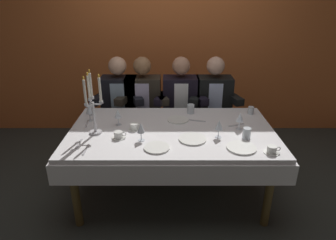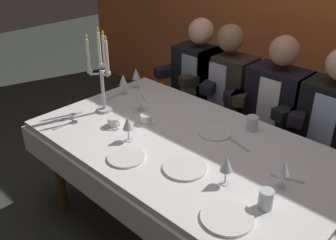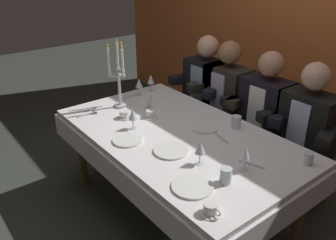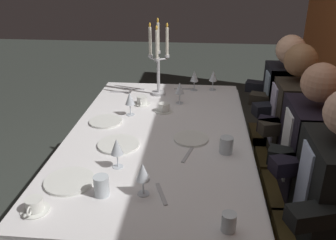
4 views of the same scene
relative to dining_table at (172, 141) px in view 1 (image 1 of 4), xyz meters
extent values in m
plane|color=#353A34|center=(0.00, 0.00, -0.62)|extent=(12.00, 12.00, 0.00)
cube|color=orange|center=(0.00, 1.66, 0.73)|extent=(6.00, 0.12, 2.70)
cube|color=white|center=(0.00, 0.00, 0.10)|extent=(1.90, 1.10, 0.04)
cube|color=white|center=(0.00, 0.00, -0.01)|extent=(1.94, 1.14, 0.18)
cylinder|color=brown|center=(-0.83, -0.43, -0.27)|extent=(0.07, 0.07, 0.70)
cylinder|color=brown|center=(0.83, -0.43, -0.27)|extent=(0.07, 0.07, 0.70)
cylinder|color=brown|center=(-0.83, 0.43, -0.27)|extent=(0.07, 0.07, 0.70)
cylinder|color=brown|center=(0.83, 0.43, -0.27)|extent=(0.07, 0.07, 0.70)
cylinder|color=silver|center=(-0.69, -0.08, 0.13)|extent=(0.11, 0.11, 0.02)
cylinder|color=silver|center=(-0.69, -0.08, 0.28)|extent=(0.02, 0.02, 0.28)
cylinder|color=silver|center=(-0.69, -0.08, 0.46)|extent=(0.04, 0.04, 0.02)
cylinder|color=white|center=(-0.69, -0.08, 0.57)|extent=(0.02, 0.02, 0.21)
ellipsoid|color=yellow|center=(-0.69, -0.08, 0.69)|extent=(0.02, 0.02, 0.03)
cylinder|color=silver|center=(-0.65, -0.08, 0.40)|extent=(0.07, 0.01, 0.01)
cylinder|color=silver|center=(-0.62, -0.08, 0.42)|extent=(0.04, 0.04, 0.02)
cylinder|color=white|center=(-0.62, -0.08, 0.53)|extent=(0.02, 0.02, 0.21)
ellipsoid|color=yellow|center=(-0.62, -0.08, 0.65)|extent=(0.02, 0.02, 0.03)
cylinder|color=silver|center=(-0.71, -0.05, 0.40)|extent=(0.05, 0.07, 0.01)
cylinder|color=silver|center=(-0.73, -0.01, 0.42)|extent=(0.04, 0.04, 0.02)
cylinder|color=white|center=(-0.73, -0.01, 0.53)|extent=(0.02, 0.02, 0.21)
ellipsoid|color=yellow|center=(-0.73, -0.01, 0.65)|extent=(0.02, 0.02, 0.03)
cylinder|color=silver|center=(-0.71, -0.11, 0.40)|extent=(0.05, 0.07, 0.01)
cylinder|color=silver|center=(-0.73, -0.14, 0.42)|extent=(0.04, 0.04, 0.02)
cylinder|color=white|center=(-0.73, -0.14, 0.53)|extent=(0.02, 0.02, 0.21)
ellipsoid|color=yellow|center=(-0.73, -0.14, 0.65)|extent=(0.02, 0.02, 0.03)
cylinder|color=white|center=(0.18, -0.21, 0.13)|extent=(0.24, 0.24, 0.01)
cylinder|color=white|center=(-0.13, -0.36, 0.13)|extent=(0.21, 0.21, 0.01)
cylinder|color=white|center=(0.07, 0.21, 0.13)|extent=(0.21, 0.21, 0.01)
cylinder|color=white|center=(0.57, -0.36, 0.13)|extent=(0.24, 0.24, 0.01)
cylinder|color=silver|center=(-0.81, 0.20, 0.12)|extent=(0.06, 0.06, 0.00)
cylinder|color=silver|center=(-0.81, 0.20, 0.16)|extent=(0.01, 0.01, 0.07)
cone|color=silver|center=(-0.81, 0.20, 0.24)|extent=(0.07, 0.07, 0.08)
cylinder|color=#E0D172|center=(-0.81, 0.20, 0.22)|extent=(0.04, 0.04, 0.03)
cylinder|color=silver|center=(-0.83, 0.35, 0.12)|extent=(0.06, 0.06, 0.00)
cylinder|color=silver|center=(-0.83, 0.35, 0.16)|extent=(0.01, 0.01, 0.07)
cone|color=silver|center=(-0.83, 0.35, 0.24)|extent=(0.07, 0.07, 0.08)
cylinder|color=silver|center=(-0.27, -0.22, 0.12)|extent=(0.06, 0.06, 0.00)
cylinder|color=silver|center=(-0.27, -0.22, 0.16)|extent=(0.01, 0.01, 0.07)
cone|color=silver|center=(-0.27, -0.22, 0.24)|extent=(0.07, 0.07, 0.08)
cylinder|color=silver|center=(0.63, 0.01, 0.12)|extent=(0.06, 0.06, 0.00)
cylinder|color=silver|center=(0.63, 0.01, 0.16)|extent=(0.01, 0.01, 0.07)
cone|color=silver|center=(0.63, 0.01, 0.24)|extent=(0.07, 0.07, 0.08)
cylinder|color=silver|center=(0.41, -0.16, 0.12)|extent=(0.06, 0.06, 0.00)
cylinder|color=silver|center=(0.41, -0.16, 0.16)|extent=(0.01, 0.01, 0.07)
cone|color=silver|center=(0.41, -0.16, 0.24)|extent=(0.07, 0.07, 0.08)
cylinder|color=maroon|center=(0.41, -0.16, 0.22)|extent=(0.04, 0.04, 0.03)
cylinder|color=silver|center=(-0.51, 0.10, 0.12)|extent=(0.06, 0.06, 0.00)
cylinder|color=silver|center=(-0.51, 0.10, 0.16)|extent=(0.01, 0.01, 0.07)
cone|color=silver|center=(-0.51, 0.10, 0.24)|extent=(0.07, 0.07, 0.08)
cylinder|color=maroon|center=(-0.51, 0.10, 0.22)|extent=(0.04, 0.04, 0.03)
cylinder|color=silver|center=(0.84, 0.38, 0.16)|extent=(0.06, 0.06, 0.08)
cylinder|color=silver|center=(0.20, 0.40, 0.17)|extent=(0.07, 0.07, 0.09)
cylinder|color=silver|center=(0.65, -0.18, 0.17)|extent=(0.07, 0.07, 0.10)
cylinder|color=white|center=(-0.35, 0.00, 0.12)|extent=(0.12, 0.12, 0.01)
cylinder|color=white|center=(-0.35, 0.00, 0.15)|extent=(0.08, 0.08, 0.05)
torus|color=white|center=(-0.30, 0.00, 0.15)|extent=(0.04, 0.01, 0.04)
cylinder|color=white|center=(0.79, -0.44, 0.12)|extent=(0.12, 0.12, 0.01)
cylinder|color=white|center=(0.79, -0.44, 0.15)|extent=(0.08, 0.08, 0.05)
torus|color=white|center=(0.84, -0.44, 0.15)|extent=(0.04, 0.01, 0.04)
cylinder|color=white|center=(-0.47, -0.18, 0.12)|extent=(0.12, 0.12, 0.01)
cylinder|color=white|center=(-0.47, -0.18, 0.15)|extent=(0.08, 0.08, 0.05)
torus|color=white|center=(-0.42, -0.18, 0.15)|extent=(0.04, 0.01, 0.04)
cube|color=#B7B7BC|center=(-0.79, -0.29, 0.12)|extent=(0.02, 0.17, 0.01)
cube|color=#B7B7BC|center=(0.62, 0.09, 0.12)|extent=(0.17, 0.07, 0.01)
cube|color=#B7B7BC|center=(-0.70, -0.39, 0.12)|extent=(0.02, 0.17, 0.01)
cube|color=#B7B7BC|center=(0.25, 0.19, 0.12)|extent=(0.17, 0.06, 0.01)
cube|color=#B7B7BC|center=(-0.82, 0.12, 0.12)|extent=(0.03, 0.17, 0.01)
cylinder|color=brown|center=(-0.80, 0.70, -0.41)|extent=(0.04, 0.04, 0.42)
cylinder|color=brown|center=(-0.44, 0.70, -0.41)|extent=(0.04, 0.04, 0.42)
cylinder|color=brown|center=(-0.80, 1.06, -0.41)|extent=(0.04, 0.04, 0.42)
cylinder|color=brown|center=(-0.44, 1.06, -0.41)|extent=(0.04, 0.04, 0.42)
cube|color=brown|center=(-0.62, 0.88, -0.18)|extent=(0.42, 0.42, 0.04)
cube|color=brown|center=(-0.62, 1.07, 0.06)|extent=(0.38, 0.04, 0.44)
cube|color=black|center=(-0.62, 0.88, 0.11)|extent=(0.42, 0.26, 0.54)
cube|color=#86A0B3|center=(-0.62, 0.75, 0.14)|extent=(0.16, 0.01, 0.40)
sphere|color=#DCA885|center=(-0.62, 0.88, 0.51)|extent=(0.21, 0.21, 0.21)
cube|color=black|center=(-0.84, 0.78, 0.15)|extent=(0.19, 0.34, 0.08)
cube|color=black|center=(-0.40, 0.78, 0.15)|extent=(0.19, 0.34, 0.08)
cylinder|color=brown|center=(-0.51, 0.70, -0.41)|extent=(0.04, 0.04, 0.42)
cylinder|color=brown|center=(-0.15, 0.70, -0.41)|extent=(0.04, 0.04, 0.42)
cylinder|color=brown|center=(-0.51, 1.06, -0.41)|extent=(0.04, 0.04, 0.42)
cylinder|color=brown|center=(-0.15, 1.06, -0.41)|extent=(0.04, 0.04, 0.42)
cube|color=brown|center=(-0.33, 0.88, -0.18)|extent=(0.42, 0.42, 0.04)
cube|color=brown|center=(-0.33, 1.07, 0.06)|extent=(0.38, 0.04, 0.44)
cube|color=black|center=(-0.33, 0.88, 0.11)|extent=(0.42, 0.26, 0.54)
cube|color=#B8B3D4|center=(-0.33, 0.75, 0.14)|extent=(0.16, 0.01, 0.40)
sphere|color=#966A45|center=(-0.33, 0.88, 0.51)|extent=(0.21, 0.21, 0.21)
cube|color=black|center=(-0.55, 0.78, 0.15)|extent=(0.19, 0.34, 0.08)
cube|color=black|center=(-0.11, 0.78, 0.15)|extent=(0.19, 0.34, 0.08)
cylinder|color=brown|center=(-0.06, 0.70, -0.41)|extent=(0.04, 0.04, 0.42)
cylinder|color=brown|center=(0.30, 0.70, -0.41)|extent=(0.04, 0.04, 0.42)
cylinder|color=brown|center=(-0.06, 1.06, -0.41)|extent=(0.04, 0.04, 0.42)
cylinder|color=brown|center=(0.30, 1.06, -0.41)|extent=(0.04, 0.04, 0.42)
cube|color=brown|center=(0.12, 0.88, -0.18)|extent=(0.42, 0.42, 0.04)
cube|color=brown|center=(0.12, 1.07, 0.06)|extent=(0.38, 0.04, 0.44)
cube|color=black|center=(0.12, 0.88, 0.11)|extent=(0.42, 0.26, 0.54)
cube|color=white|center=(0.12, 0.75, 0.14)|extent=(0.16, 0.01, 0.40)
sphere|color=tan|center=(0.12, 0.88, 0.51)|extent=(0.21, 0.21, 0.21)
cube|color=black|center=(-0.10, 0.78, 0.15)|extent=(0.19, 0.34, 0.08)
cube|color=black|center=(0.34, 0.78, 0.15)|extent=(0.19, 0.34, 0.08)
cylinder|color=brown|center=(0.34, 0.70, -0.41)|extent=(0.04, 0.04, 0.42)
cylinder|color=brown|center=(0.70, 0.70, -0.41)|extent=(0.04, 0.04, 0.42)
cylinder|color=brown|center=(0.34, 1.06, -0.41)|extent=(0.04, 0.04, 0.42)
cylinder|color=brown|center=(0.70, 1.06, -0.41)|extent=(0.04, 0.04, 0.42)
cube|color=brown|center=(0.52, 0.88, -0.18)|extent=(0.42, 0.42, 0.04)
cube|color=brown|center=(0.52, 1.07, 0.06)|extent=(0.38, 0.04, 0.44)
cube|color=black|center=(0.52, 0.88, 0.11)|extent=(0.42, 0.26, 0.54)
cube|color=silver|center=(0.52, 0.75, 0.14)|extent=(0.16, 0.01, 0.40)
sphere|color=#D6A588|center=(0.52, 0.88, 0.51)|extent=(0.21, 0.21, 0.21)
cube|color=black|center=(0.30, 0.78, 0.15)|extent=(0.19, 0.34, 0.08)
cube|color=black|center=(0.74, 0.78, 0.15)|extent=(0.19, 0.34, 0.08)
camera|label=1|loc=(-0.03, -2.48, 1.30)|focal=31.40mm
camera|label=2|loc=(1.26, -1.47, 1.30)|focal=39.94mm
camera|label=3|loc=(1.78, -1.50, 1.35)|focal=37.76mm
camera|label=4|loc=(1.98, 0.25, 1.12)|focal=38.54mm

